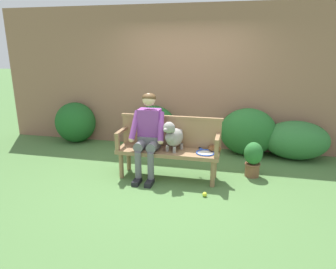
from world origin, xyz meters
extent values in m
plane|color=#4C753D|center=(0.00, 0.00, 0.00)|extent=(40.00, 40.00, 0.00)
cube|color=#936651|center=(0.00, 1.78, 1.40)|extent=(8.00, 0.30, 2.79)
ellipsoid|color=#1E5B23|center=(-0.63, 1.42, 0.44)|extent=(0.93, 0.79, 0.87)
ellipsoid|color=#286B2D|center=(1.24, 1.39, 0.45)|extent=(1.05, 0.68, 0.91)
ellipsoid|color=#337538|center=(2.10, 1.37, 0.36)|extent=(1.17, 0.74, 0.72)
ellipsoid|color=#1E5B23|center=(-2.39, 1.43, 0.43)|extent=(0.87, 0.80, 0.86)
cube|color=#93704C|center=(0.00, 0.00, 0.44)|extent=(1.60, 0.46, 0.06)
cylinder|color=#93704C|center=(-0.72, -0.17, 0.20)|extent=(0.07, 0.07, 0.41)
cylinder|color=#93704C|center=(0.72, -0.17, 0.20)|extent=(0.07, 0.07, 0.41)
cylinder|color=#93704C|center=(-0.72, 0.17, 0.20)|extent=(0.07, 0.07, 0.41)
cylinder|color=#93704C|center=(0.72, 0.17, 0.20)|extent=(0.07, 0.07, 0.41)
cube|color=#93704C|center=(0.00, 0.20, 0.70)|extent=(1.60, 0.05, 0.46)
cube|color=#93704C|center=(0.00, 0.20, 0.95)|extent=(1.64, 0.06, 0.04)
cube|color=#93704C|center=(-0.76, -0.19, 0.59)|extent=(0.06, 0.06, 0.24)
cube|color=#93704C|center=(-0.76, 0.00, 0.73)|extent=(0.06, 0.46, 0.04)
cube|color=#93704C|center=(0.76, -0.19, 0.59)|extent=(0.06, 0.06, 0.24)
cube|color=#93704C|center=(0.76, 0.00, 0.73)|extent=(0.06, 0.46, 0.04)
cube|color=black|center=(-0.41, -0.33, 0.04)|extent=(0.10, 0.24, 0.07)
cylinder|color=slate|center=(-0.41, -0.25, 0.28)|extent=(0.10, 0.10, 0.42)
cylinder|color=slate|center=(-0.41, -0.10, 0.55)|extent=(0.15, 0.30, 0.15)
cube|color=black|center=(-0.21, -0.33, 0.04)|extent=(0.10, 0.24, 0.07)
cylinder|color=slate|center=(-0.21, -0.25, 0.28)|extent=(0.10, 0.10, 0.42)
cylinder|color=slate|center=(-0.21, -0.10, 0.55)|extent=(0.15, 0.30, 0.15)
cube|color=slate|center=(-0.31, 0.05, 0.57)|extent=(0.32, 0.24, 0.20)
cube|color=#843D93|center=(-0.31, 0.07, 0.83)|extent=(0.34, 0.22, 0.52)
cylinder|color=#843D93|center=(-0.52, -0.04, 0.85)|extent=(0.14, 0.31, 0.44)
sphere|color=#DBB28E|center=(-0.54, -0.15, 0.65)|extent=(0.09, 0.09, 0.09)
cylinder|color=#843D93|center=(-0.10, -0.04, 0.85)|extent=(0.14, 0.31, 0.44)
sphere|color=#DBB28E|center=(-0.08, -0.15, 0.65)|extent=(0.09, 0.09, 0.09)
sphere|color=#DBB28E|center=(-0.31, 0.05, 1.24)|extent=(0.20, 0.20, 0.20)
ellipsoid|color=#51381E|center=(-0.31, 0.06, 1.27)|extent=(0.21, 0.21, 0.14)
cylinder|color=gray|center=(0.01, -0.07, 0.51)|extent=(0.05, 0.05, 0.09)
cylinder|color=gray|center=(0.12, -0.11, 0.51)|extent=(0.05, 0.05, 0.09)
cylinder|color=gray|center=(0.08, 0.13, 0.51)|extent=(0.05, 0.05, 0.09)
cylinder|color=gray|center=(0.20, 0.08, 0.51)|extent=(0.05, 0.05, 0.09)
ellipsoid|color=gray|center=(0.10, 0.01, 0.68)|extent=(0.34, 0.40, 0.28)
sphere|color=gray|center=(0.06, -0.10, 0.70)|extent=(0.16, 0.16, 0.16)
sphere|color=gray|center=(0.05, -0.14, 0.87)|extent=(0.17, 0.17, 0.17)
ellipsoid|color=gray|center=(0.02, -0.21, 0.85)|extent=(0.10, 0.12, 0.06)
ellipsoid|color=gray|center=(-0.02, -0.10, 0.85)|extent=(0.06, 0.06, 0.13)
ellipsoid|color=gray|center=(0.12, -0.15, 0.85)|extent=(0.06, 0.06, 0.13)
sphere|color=gray|center=(0.16, 0.16, 0.73)|extent=(0.08, 0.08, 0.08)
torus|color=blue|center=(0.59, -0.03, 0.48)|extent=(0.40, 0.40, 0.02)
cylinder|color=silver|center=(0.59, -0.03, 0.47)|extent=(0.25, 0.25, 0.00)
cube|color=blue|center=(0.50, 0.12, 0.48)|extent=(0.07, 0.08, 0.02)
cylinder|color=black|center=(0.43, 0.24, 0.48)|extent=(0.14, 0.20, 0.03)
ellipsoid|color=brown|center=(0.71, 0.09, 0.51)|extent=(0.26, 0.23, 0.09)
sphere|color=#CCDB33|center=(0.64, -0.51, 0.03)|extent=(0.07, 0.07, 0.07)
cylinder|color=brown|center=(1.31, 0.36, 0.10)|extent=(0.23, 0.23, 0.21)
torus|color=brown|center=(1.31, 0.36, 0.21)|extent=(0.25, 0.25, 0.02)
ellipsoid|color=#286B2D|center=(1.31, 0.36, 0.39)|extent=(0.29, 0.29, 0.36)
camera|label=1|loc=(1.01, -4.41, 2.03)|focal=32.85mm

